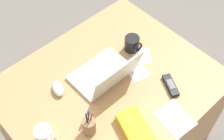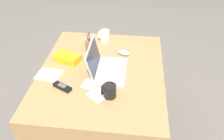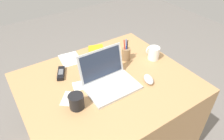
{
  "view_description": "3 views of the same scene",
  "coord_description": "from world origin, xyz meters",
  "px_view_note": "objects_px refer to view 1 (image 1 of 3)",
  "views": [
    {
      "loc": [
        0.63,
        0.7,
        2.07
      ],
      "look_at": [
        -0.04,
        -0.03,
        0.77
      ],
      "focal_mm": 49.0,
      "sensor_mm": 36.0,
      "label": 1
    },
    {
      "loc": [
        -1.34,
        -0.23,
        1.78
      ],
      "look_at": [
        -0.03,
        -0.08,
        0.75
      ],
      "focal_mm": 36.65,
      "sensor_mm": 36.0,
      "label": 2
    },
    {
      "loc": [
        -0.55,
        -0.9,
        1.62
      ],
      "look_at": [
        0.03,
        -0.01,
        0.81
      ],
      "focal_mm": 33.39,
      "sensor_mm": 36.0,
      "label": 3
    }
  ],
  "objects_px": {
    "coffee_mug_tall": "(132,44)",
    "snack_bag": "(135,128)",
    "laptop": "(106,74)",
    "computer_mouse": "(58,89)",
    "coffee_mug_white": "(45,136)",
    "pen_holder": "(89,126)",
    "cordless_phone": "(171,85)"
  },
  "relations": [
    {
      "from": "coffee_mug_tall",
      "to": "laptop",
      "type": "bearing_deg",
      "value": 12.38
    },
    {
      "from": "computer_mouse",
      "to": "coffee_mug_white",
      "type": "relative_size",
      "value": 1.04
    },
    {
      "from": "cordless_phone",
      "to": "coffee_mug_white",
      "type": "bearing_deg",
      "value": -16.47
    },
    {
      "from": "coffee_mug_tall",
      "to": "pen_holder",
      "type": "bearing_deg",
      "value": 24.07
    },
    {
      "from": "coffee_mug_tall",
      "to": "snack_bag",
      "type": "xyz_separation_m",
      "value": [
        0.36,
        0.38,
        -0.02
      ]
    },
    {
      "from": "laptop",
      "to": "coffee_mug_tall",
      "type": "distance_m",
      "value": 0.26
    },
    {
      "from": "computer_mouse",
      "to": "coffee_mug_white",
      "type": "height_order",
      "value": "coffee_mug_white"
    },
    {
      "from": "laptop",
      "to": "cordless_phone",
      "type": "relative_size",
      "value": 2.28
    },
    {
      "from": "coffee_mug_tall",
      "to": "cordless_phone",
      "type": "relative_size",
      "value": 0.68
    },
    {
      "from": "coffee_mug_white",
      "to": "cordless_phone",
      "type": "relative_size",
      "value": 0.68
    },
    {
      "from": "laptop",
      "to": "computer_mouse",
      "type": "xyz_separation_m",
      "value": [
        0.24,
        -0.11,
        -0.02
      ]
    },
    {
      "from": "computer_mouse",
      "to": "snack_bag",
      "type": "distance_m",
      "value": 0.46
    },
    {
      "from": "laptop",
      "to": "snack_bag",
      "type": "relative_size",
      "value": 1.65
    },
    {
      "from": "laptop",
      "to": "pen_holder",
      "type": "height_order",
      "value": "laptop"
    },
    {
      "from": "laptop",
      "to": "snack_bag",
      "type": "distance_m",
      "value": 0.34
    },
    {
      "from": "computer_mouse",
      "to": "snack_bag",
      "type": "relative_size",
      "value": 0.51
    },
    {
      "from": "coffee_mug_white",
      "to": "pen_holder",
      "type": "height_order",
      "value": "pen_holder"
    },
    {
      "from": "coffee_mug_white",
      "to": "cordless_phone",
      "type": "xyz_separation_m",
      "value": [
        -0.67,
        0.2,
        -0.04
      ]
    },
    {
      "from": "coffee_mug_white",
      "to": "pen_holder",
      "type": "bearing_deg",
      "value": 150.86
    },
    {
      "from": "pen_holder",
      "to": "snack_bag",
      "type": "xyz_separation_m",
      "value": [
        -0.16,
        0.15,
        -0.03
      ]
    },
    {
      "from": "laptop",
      "to": "computer_mouse",
      "type": "bearing_deg",
      "value": -25.72
    },
    {
      "from": "coffee_mug_tall",
      "to": "snack_bag",
      "type": "height_order",
      "value": "coffee_mug_tall"
    },
    {
      "from": "computer_mouse",
      "to": "pen_holder",
      "type": "xyz_separation_m",
      "value": [
        0.03,
        0.29,
        0.03
      ]
    },
    {
      "from": "laptop",
      "to": "coffee_mug_white",
      "type": "distance_m",
      "value": 0.45
    },
    {
      "from": "coffee_mug_white",
      "to": "pen_holder",
      "type": "distance_m",
      "value": 0.21
    },
    {
      "from": "cordless_phone",
      "to": "pen_holder",
      "type": "bearing_deg",
      "value": -11.14
    },
    {
      "from": "laptop",
      "to": "coffee_mug_tall",
      "type": "bearing_deg",
      "value": -167.62
    },
    {
      "from": "pen_holder",
      "to": "snack_bag",
      "type": "bearing_deg",
      "value": 137.17
    },
    {
      "from": "laptop",
      "to": "pen_holder",
      "type": "xyz_separation_m",
      "value": [
        0.27,
        0.18,
        0.01
      ]
    },
    {
      "from": "coffee_mug_white",
      "to": "pen_holder",
      "type": "xyz_separation_m",
      "value": [
        -0.18,
        0.1,
        0.0
      ]
    },
    {
      "from": "computer_mouse",
      "to": "pen_holder",
      "type": "relative_size",
      "value": 0.57
    },
    {
      "from": "cordless_phone",
      "to": "laptop",
      "type": "bearing_deg",
      "value": -51.32
    }
  ]
}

